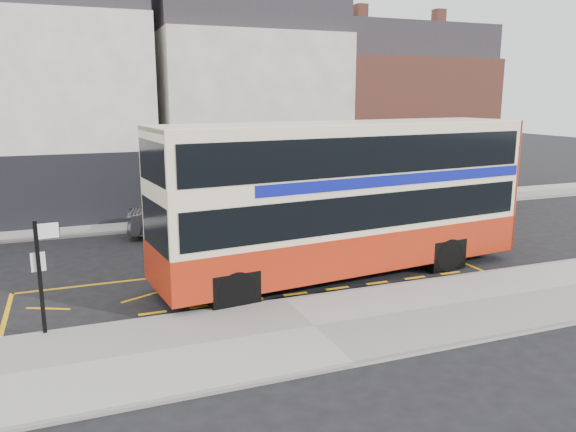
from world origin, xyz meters
name	(u,v)px	position (x,y,z in m)	size (l,w,h in m)	color
ground	(281,300)	(0.00, 0.00, 0.00)	(120.00, 120.00, 0.00)	black
pavement	(314,328)	(0.00, -2.30, 0.07)	(40.00, 4.00, 0.15)	#A19F98
kerb	(285,302)	(0.00, -0.38, 0.07)	(40.00, 0.15, 0.15)	gray
far_pavement	(196,218)	(0.00, 11.00, 0.07)	(50.00, 3.00, 0.15)	#A19F98
road_markings	(262,282)	(0.00, 1.60, 0.01)	(14.00, 3.40, 0.01)	#E9A10C
terrace_left	(58,101)	(-5.50, 14.99, 5.32)	(8.00, 8.01, 11.80)	white
terrace_green_shop	(243,105)	(3.50, 14.99, 5.07)	(9.00, 8.01, 11.30)	white
terrace_right	(391,113)	(12.50, 14.99, 4.57)	(9.00, 8.01, 10.30)	#974F3C
double_decker_bus	(347,196)	(2.72, 1.41, 2.51)	(12.16, 4.06, 4.76)	#FCEBC0
bus_stop_post	(42,265)	(-5.94, -0.39, 1.78)	(0.67, 0.14, 2.67)	black
car_grey	(185,217)	(-1.00, 8.32, 0.74)	(1.57, 4.52, 1.49)	#44454C
car_white	(349,205)	(6.35, 8.23, 0.77)	(2.16, 5.31, 1.54)	white
street_tree_right	(366,136)	(9.48, 12.44, 3.48)	(2.36, 2.36, 5.11)	black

